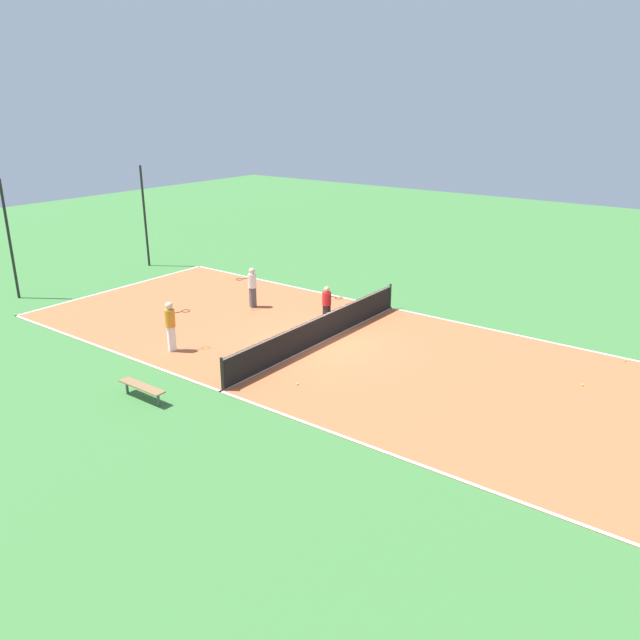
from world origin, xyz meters
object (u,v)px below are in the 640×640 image
at_px(player_coach_red, 327,302).
at_px(player_far_white, 252,285).
at_px(tennis_net, 320,328).
at_px(player_center_orange, 171,323).
at_px(tennis_ball_far_baseline, 298,384).
at_px(fence_post_back_left, 10,240).
at_px(bench, 142,387).
at_px(tennis_ball_midcourt, 583,385).
at_px(fence_post_back_right, 145,217).
at_px(tennis_ball_right_alley, 625,360).

relative_size(player_coach_red, player_far_white, 0.89).
distance_m(tennis_net, player_center_orange, 5.35).
height_order(tennis_ball_far_baseline, fence_post_back_left, fence_post_back_left).
relative_size(bench, tennis_ball_far_baseline, 25.95).
relative_size(player_coach_red, player_center_orange, 0.84).
bearing_deg(player_far_white, tennis_ball_far_baseline, 72.51).
relative_size(player_far_white, tennis_ball_midcourt, 25.52).
height_order(tennis_net, bench, tennis_net).
height_order(tennis_ball_far_baseline, fence_post_back_right, fence_post_back_right).
bearing_deg(fence_post_back_right, tennis_ball_far_baseline, -113.78).
relative_size(tennis_net, fence_post_back_right, 1.90).
height_order(tennis_net, fence_post_back_left, fence_post_back_left).
bearing_deg(player_coach_red, player_center_orange, -114.50).
distance_m(bench, tennis_ball_midcourt, 13.56).
height_order(player_coach_red, fence_post_back_right, fence_post_back_right).
height_order(player_coach_red, player_far_white, player_far_white).
bearing_deg(player_far_white, player_coach_red, 113.30).
bearing_deg(player_center_orange, tennis_net, -23.13).
height_order(player_center_orange, tennis_ball_right_alley, player_center_orange).
distance_m(player_coach_red, fence_post_back_right, 13.52).
xyz_separation_m(player_far_white, fence_post_back_left, (-5.32, 9.47, 1.64)).
distance_m(player_center_orange, fence_post_back_right, 13.04).
bearing_deg(player_coach_red, bench, -91.92).
xyz_separation_m(player_coach_red, fence_post_back_left, (-5.53, 13.28, 1.76)).
bearing_deg(tennis_net, bench, 167.64).
bearing_deg(tennis_ball_right_alley, player_far_white, 102.56).
relative_size(tennis_ball_right_alley, fence_post_back_left, 0.01).
height_order(bench, player_center_orange, player_center_orange).
distance_m(bench, tennis_ball_right_alley, 16.02).
bearing_deg(tennis_ball_midcourt, bench, 130.44).
relative_size(tennis_net, tennis_ball_midcourt, 148.95).
height_order(tennis_ball_right_alley, fence_post_back_left, fence_post_back_left).
relative_size(player_far_white, fence_post_back_left, 0.33).
height_order(player_center_orange, fence_post_back_left, fence_post_back_left).
bearing_deg(tennis_net, tennis_ball_midcourt, -77.65).
bearing_deg(player_far_white, bench, 41.65).
xyz_separation_m(tennis_net, fence_post_back_right, (3.68, 14.32, 2.09)).
height_order(tennis_ball_midcourt, tennis_ball_far_baseline, same).
distance_m(bench, player_far_white, 9.17).
distance_m(player_far_white, tennis_ball_midcourt, 13.70).
bearing_deg(fence_post_back_left, player_center_orange, -90.57).
height_order(player_far_white, tennis_ball_far_baseline, player_far_white).
bearing_deg(fence_post_back_left, tennis_ball_right_alley, -70.30).
height_order(player_center_orange, fence_post_back_right, fence_post_back_right).
xyz_separation_m(bench, fence_post_back_right, (10.54, 12.81, 2.27)).
relative_size(tennis_net, tennis_ball_right_alley, 148.95).
bearing_deg(tennis_net, tennis_ball_far_baseline, -154.29).
xyz_separation_m(bench, player_coach_red, (8.72, -0.46, 0.50)).
xyz_separation_m(fence_post_back_left, fence_post_back_right, (7.35, 0.00, 0.00)).
bearing_deg(tennis_net, tennis_ball_right_alley, -62.90).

